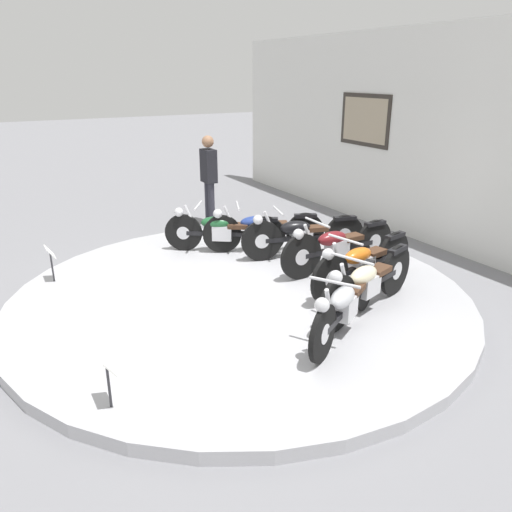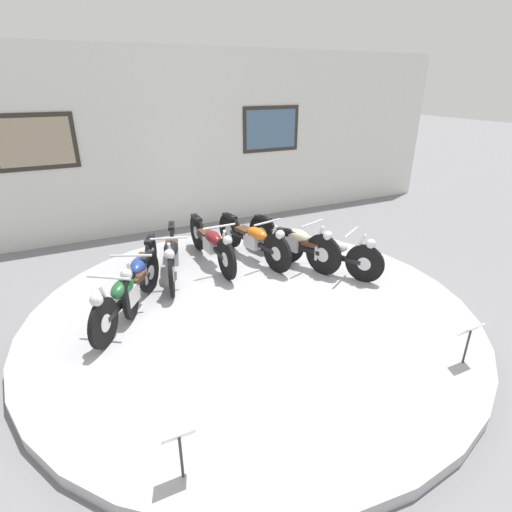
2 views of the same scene
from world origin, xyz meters
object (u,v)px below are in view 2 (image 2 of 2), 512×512
object	(u,v)px
motorcycle_black	(172,253)
motorcycle_maroon	(211,242)
motorcycle_silver	(327,251)
motorcycle_cream	(293,240)
info_placard_front_left	(180,443)
info_placard_front_centre	(470,335)
motorcycle_green	(127,292)
motorcycle_blue	(141,270)
motorcycle_orange	(253,238)

from	to	relation	value
motorcycle_black	motorcycle_maroon	world-z (taller)	motorcycle_maroon
motorcycle_black	motorcycle_silver	world-z (taller)	motorcycle_black
motorcycle_maroon	motorcycle_cream	size ratio (longest dim) A/B	1.04
motorcycle_black	info_placard_front_left	distance (m)	3.66
motorcycle_maroon	info_placard_front_left	distance (m)	4.03
motorcycle_maroon	info_placard_front_centre	distance (m)	4.03
motorcycle_green	motorcycle_cream	world-z (taller)	motorcycle_cream
info_placard_front_left	motorcycle_green	bearing A→B (deg)	89.14
info_placard_front_left	info_placard_front_centre	world-z (taller)	same
motorcycle_green	info_placard_front_centre	size ratio (longest dim) A/B	3.22
motorcycle_blue	motorcycle_maroon	size ratio (longest dim) A/B	0.91
info_placard_front_left	info_placard_front_centre	xyz separation A→B (m)	(3.20, 0.00, 0.00)
motorcycle_maroon	motorcycle_cream	bearing A→B (deg)	-23.00
motorcycle_silver	info_placard_front_left	world-z (taller)	motorcycle_silver
motorcycle_cream	motorcycle_silver	xyz separation A→B (m)	(0.29, -0.57, -0.03)
motorcycle_blue	motorcycle_orange	bearing A→B (deg)	11.32
motorcycle_green	motorcycle_maroon	size ratio (longest dim) A/B	0.82
motorcycle_blue	motorcycle_silver	size ratio (longest dim) A/B	1.08
info_placard_front_centre	motorcycle_orange	bearing A→B (deg)	104.04
motorcycle_green	motorcycle_blue	size ratio (longest dim) A/B	0.90
motorcycle_blue	motorcycle_orange	size ratio (longest dim) A/B	0.93
motorcycle_green	motorcycle_orange	distance (m)	2.47
motorcycle_green	motorcycle_maroon	bearing A→B (deg)	35.24
motorcycle_blue	motorcycle_cream	xyz separation A→B (m)	(2.54, 0.00, 0.02)
motorcycle_orange	info_placard_front_centre	distance (m)	3.66
motorcycle_black	motorcycle_cream	world-z (taller)	motorcycle_cream
motorcycle_blue	motorcycle_cream	distance (m)	2.54
motorcycle_maroon	info_placard_front_left	xyz separation A→B (m)	(-1.60, -3.70, -0.03)
motorcycle_silver	info_placard_front_centre	xyz separation A→B (m)	(0.04, -2.59, -0.00)
info_placard_front_left	motorcycle_cream	bearing A→B (deg)	47.72
motorcycle_black	motorcycle_orange	distance (m)	1.43
motorcycle_cream	info_placard_front_left	size ratio (longest dim) A/B	3.78
motorcycle_black	info_placard_front_left	size ratio (longest dim) A/B	3.77
motorcycle_orange	motorcycle_cream	distance (m)	0.68
motorcycle_green	motorcycle_blue	distance (m)	0.63
motorcycle_blue	motorcycle_black	distance (m)	0.69
motorcycle_black	motorcycle_cream	xyz separation A→B (m)	(1.99, -0.40, 0.01)
motorcycle_maroon	info_placard_front_centre	xyz separation A→B (m)	(1.60, -3.70, -0.03)
motorcycle_black	motorcycle_orange	size ratio (longest dim) A/B	0.98
motorcycle_silver	info_placard_front_left	xyz separation A→B (m)	(-3.16, -2.59, -0.00)
motorcycle_black	motorcycle_cream	bearing A→B (deg)	-11.27
motorcycle_orange	motorcycle_silver	size ratio (longest dim) A/B	1.16
info_placard_front_centre	motorcycle_cream	bearing A→B (deg)	96.00
motorcycle_cream	motorcycle_silver	distance (m)	0.64
motorcycle_blue	motorcycle_orange	xyz separation A→B (m)	(1.99, 0.40, 0.01)
motorcycle_maroon	info_placard_front_centre	size ratio (longest dim) A/B	3.93
motorcycle_green	motorcycle_maroon	distance (m)	1.91
motorcycle_maroon	motorcycle_orange	size ratio (longest dim) A/B	1.02
motorcycle_green	info_placard_front_left	world-z (taller)	motorcycle_green
motorcycle_cream	info_placard_front_centre	world-z (taller)	motorcycle_cream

